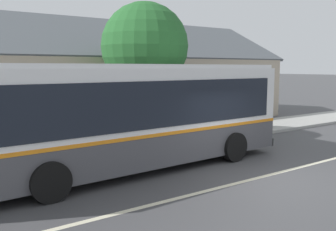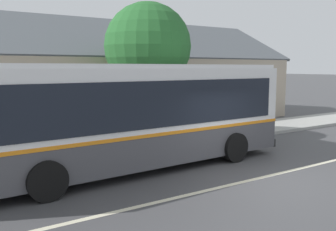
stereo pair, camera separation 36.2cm
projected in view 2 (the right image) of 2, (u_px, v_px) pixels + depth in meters
ground_plane at (258, 178)px, 10.83m from camera, size 300.00×300.00×0.00m
sidewalk_far at (151, 142)px, 15.76m from camera, size 60.00×3.00×0.15m
lane_divider_stripe at (258, 178)px, 10.83m from camera, size 60.00×0.16×0.01m
community_building at (86, 88)px, 21.98m from camera, size 24.23×9.99×7.11m
transit_bus at (130, 114)px, 11.53m from camera, size 11.12×3.07×3.29m
street_tree_primary at (148, 47)px, 16.17m from camera, size 3.77×3.77×5.99m
bus_stop_sign at (241, 102)px, 17.05m from camera, size 0.36×0.07×2.40m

